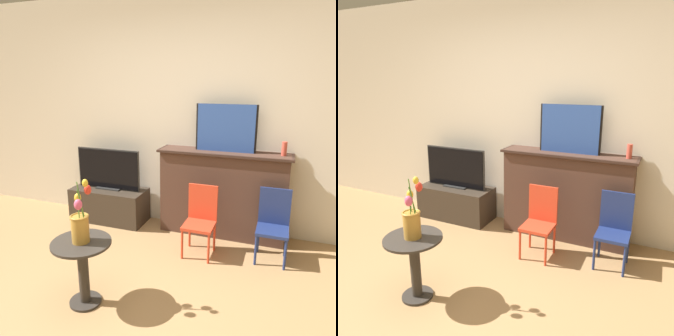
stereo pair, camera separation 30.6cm
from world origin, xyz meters
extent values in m
cube|color=beige|center=(0.00, 2.13, 1.35)|extent=(8.00, 0.06, 2.70)
cube|color=#4C3328|center=(0.45, 1.95, 0.49)|extent=(1.39, 0.30, 0.98)
cube|color=#35231C|center=(0.45, 1.94, 0.97)|extent=(1.45, 0.34, 0.02)
cube|color=black|center=(0.46, 1.96, 1.24)|extent=(0.66, 0.02, 0.51)
cube|color=#2D51A8|center=(0.46, 1.95, 1.24)|extent=(0.62, 0.02, 0.51)
cylinder|color=#CC4C3D|center=(1.07, 1.95, 1.06)|extent=(0.05, 0.05, 0.15)
cube|color=#382D23|center=(-0.96, 1.86, 0.21)|extent=(0.94, 0.43, 0.42)
cube|color=#2D2D2D|center=(-0.96, 1.86, 0.42)|extent=(0.32, 0.12, 0.02)
cube|color=#2D2D2D|center=(-0.96, 1.87, 0.67)|extent=(0.84, 0.02, 0.51)
cube|color=black|center=(-0.96, 1.86, 0.67)|extent=(0.81, 0.02, 0.48)
cylinder|color=red|center=(0.20, 1.26, 0.15)|extent=(0.02, 0.02, 0.31)
cylinder|color=red|center=(0.47, 1.26, 0.15)|extent=(0.02, 0.02, 0.31)
cylinder|color=red|center=(0.20, 1.53, 0.15)|extent=(0.02, 0.02, 0.31)
cylinder|color=red|center=(0.47, 1.53, 0.15)|extent=(0.02, 0.02, 0.31)
cube|color=red|center=(0.33, 1.40, 0.32)|extent=(0.30, 0.30, 0.03)
cube|color=red|center=(0.33, 1.54, 0.52)|extent=(0.30, 0.02, 0.37)
cylinder|color=navy|center=(0.90, 1.40, 0.15)|extent=(0.02, 0.02, 0.31)
cylinder|color=navy|center=(1.17, 1.40, 0.15)|extent=(0.02, 0.02, 0.31)
cylinder|color=navy|center=(0.90, 1.67, 0.15)|extent=(0.02, 0.02, 0.31)
cylinder|color=navy|center=(1.17, 1.67, 0.15)|extent=(0.02, 0.02, 0.31)
cube|color=navy|center=(1.03, 1.53, 0.32)|extent=(0.30, 0.30, 0.03)
cube|color=navy|center=(1.03, 1.67, 0.52)|extent=(0.30, 0.02, 0.37)
cylinder|color=#332D28|center=(-0.33, 0.36, 0.01)|extent=(0.25, 0.25, 0.02)
cylinder|color=#332D28|center=(-0.33, 0.36, 0.26)|extent=(0.08, 0.08, 0.52)
cylinder|color=#332D28|center=(-0.33, 0.36, 0.53)|extent=(0.46, 0.46, 0.02)
cylinder|color=#B78433|center=(-0.33, 0.36, 0.64)|extent=(0.13, 0.13, 0.21)
torus|color=#B78433|center=(-0.33, 0.36, 0.75)|extent=(0.14, 0.14, 0.02)
cylinder|color=#477A2D|center=(-0.34, 0.37, 0.78)|extent=(0.02, 0.02, 0.21)
ellipsoid|color=gold|center=(-0.35, 0.38, 0.88)|extent=(0.05, 0.05, 0.07)
cylinder|color=#477A2D|center=(-0.31, 0.36, 0.85)|extent=(0.06, 0.01, 0.34)
ellipsoid|color=gold|center=(-0.26, 0.36, 1.02)|extent=(0.04, 0.04, 0.06)
cylinder|color=#477A2D|center=(-0.31, 0.37, 0.82)|extent=(0.05, 0.03, 0.28)
ellipsoid|color=red|center=(-0.27, 0.39, 0.96)|extent=(0.05, 0.05, 0.08)
cylinder|color=#477A2D|center=(-0.32, 0.34, 0.78)|extent=(0.04, 0.05, 0.20)
ellipsoid|color=#E0517A|center=(-0.29, 0.30, 0.87)|extent=(0.06, 0.06, 0.08)
camera|label=1|loc=(1.08, -1.55, 1.74)|focal=35.00mm
camera|label=2|loc=(1.36, -1.43, 1.74)|focal=35.00mm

